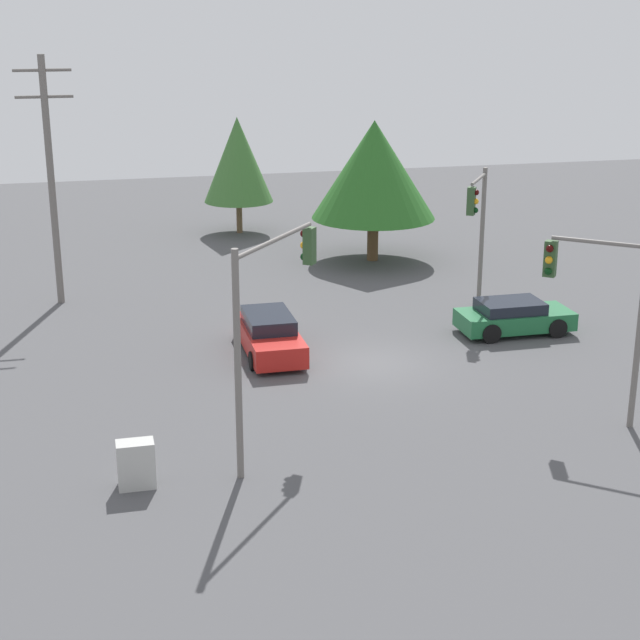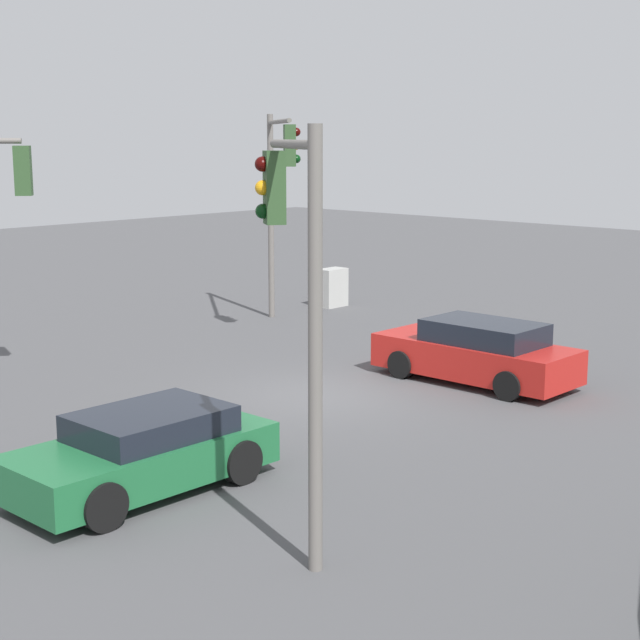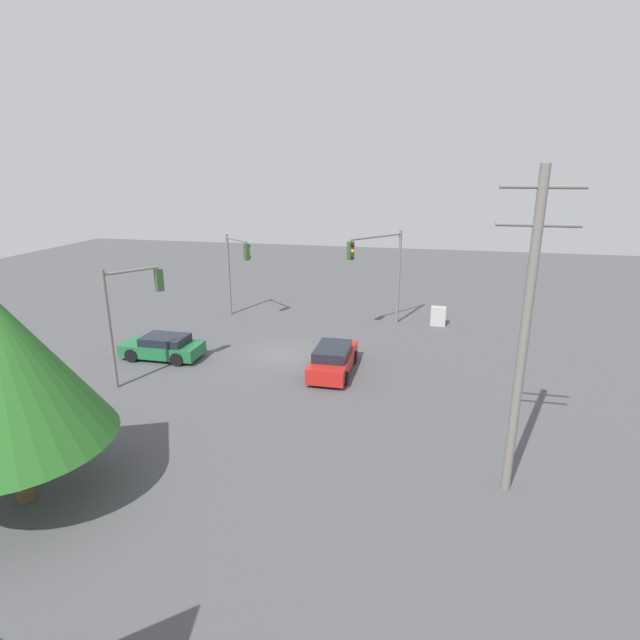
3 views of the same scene
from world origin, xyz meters
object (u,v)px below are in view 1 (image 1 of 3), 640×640
at_px(traffic_signal_cross, 269,303).
at_px(traffic_signal_aux, 601,296).
at_px(sedan_green, 514,317).
at_px(sedan_red, 270,335).
at_px(traffic_signal_main, 478,218).
at_px(electrical_cabinet, 136,464).

xyz_separation_m(traffic_signal_cross, traffic_signal_aux, (-9.53, 0.19, -0.42)).
distance_m(sedan_green, traffic_signal_cross, 13.72).
bearing_deg(sedan_green, sedan_red, -89.40).
bearing_deg(traffic_signal_cross, sedan_red, 27.13).
distance_m(traffic_signal_main, traffic_signal_aux, 11.01).
relative_size(sedan_red, traffic_signal_aux, 0.82).
height_order(sedan_green, electrical_cabinet, sedan_green).
xyz_separation_m(sedan_green, traffic_signal_cross, (10.68, 7.83, 3.59)).
distance_m(sedan_red, traffic_signal_main, 9.90).
bearing_deg(traffic_signal_main, sedan_red, -37.56).
relative_size(sedan_green, traffic_signal_main, 0.75).
xyz_separation_m(sedan_red, traffic_signal_cross, (1.42, 7.73, 3.53)).
xyz_separation_m(traffic_signal_aux, electrical_cabinet, (13.26, 1.16, -3.17)).
distance_m(sedan_green, sedan_red, 9.26).
distance_m(sedan_green, electrical_cabinet, 17.08).
bearing_deg(traffic_signal_aux, traffic_signal_main, -53.76).
relative_size(traffic_signal_aux, electrical_cabinet, 4.52).
relative_size(traffic_signal_main, traffic_signal_aux, 1.00).
xyz_separation_m(traffic_signal_cross, electrical_cabinet, (3.73, 1.35, -3.60)).
xyz_separation_m(sedan_red, traffic_signal_aux, (-8.11, 7.92, 3.11)).
xyz_separation_m(sedan_green, sedan_red, (9.26, 0.10, 0.05)).
relative_size(sedan_red, traffic_signal_main, 0.82).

